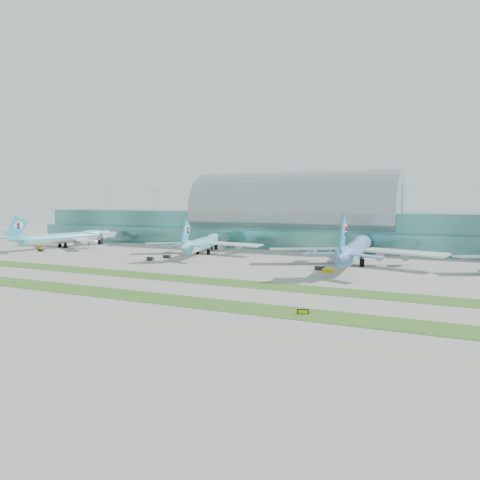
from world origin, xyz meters
The scene contains 18 objects.
ground centered at (0.00, 0.00, 0.00)m, with size 700.00×700.00×0.00m, color gray.
terminal centered at (0.01, 128.79, 14.23)m, with size 340.00×69.10×36.00m.
grass_strip_near centered at (0.00, -28.00, 0.04)m, with size 420.00×12.00×0.08m, color #2D591E.
grass_strip_far centered at (0.00, 2.00, 0.04)m, with size 420.00×12.00×0.08m, color #2D591E.
taxiline_a centered at (0.00, -48.00, 0.01)m, with size 420.00×0.35×0.01m, color yellow.
taxiline_b centered at (0.00, -14.00, 0.01)m, with size 420.00×0.35×0.01m, color yellow.
taxiline_c centered at (0.00, 18.00, 0.01)m, with size 420.00×0.35×0.01m, color yellow.
taxiline_d centered at (0.00, 40.00, 0.01)m, with size 420.00×0.35×0.01m, color yellow.
airliner_a centered at (-112.78, 65.18, 5.74)m, with size 58.46×67.19×18.60m.
airliner_b centered at (-26.69, 70.63, 5.79)m, with size 58.53×67.49×18.78m.
airliner_c centered at (49.51, 62.06, 6.92)m, with size 71.54×81.49×22.42m.
gse_a centered at (-117.72, 48.93, 0.75)m, with size 3.64×1.93×1.51m, color orange.
gse_b centered at (-108.37, 41.85, 0.71)m, with size 3.24×1.55×1.41m, color black.
gse_c centered at (-35.11, 36.40, 0.81)m, with size 3.00×1.58×1.61m, color black.
gse_d centered at (-33.75, 47.26, 0.68)m, with size 3.28×1.78×1.36m, color black.
gse_e centered at (44.88, 36.53, 0.72)m, with size 4.23×1.83×1.44m, color gold.
gse_f centered at (40.24, 41.31, 0.75)m, with size 3.49×1.73×1.50m, color black.
taxiway_sign_east centered at (55.87, -27.97, 0.59)m, with size 2.74×1.19×1.19m.
Camera 1 is at (88.86, -131.71, 26.77)m, focal length 35.00 mm.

